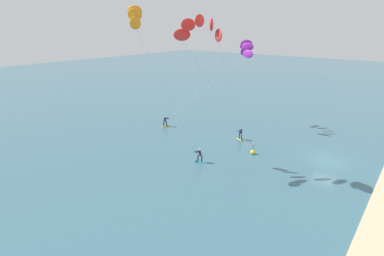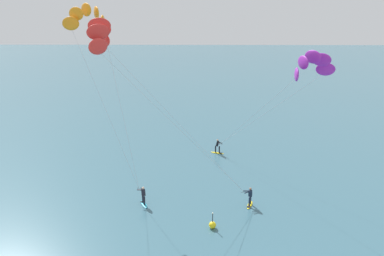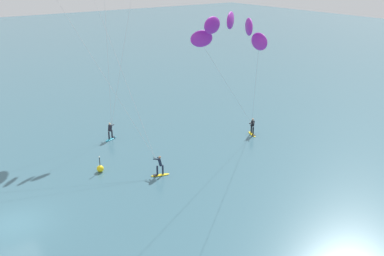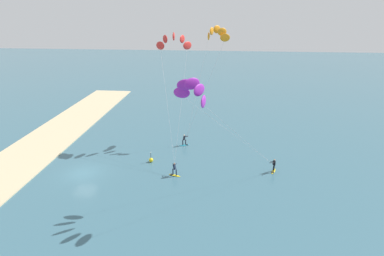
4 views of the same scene
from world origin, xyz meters
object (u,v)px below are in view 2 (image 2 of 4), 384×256
kitesurfer_mid_water (307,69)px  kitesurfer_far_out (108,43)px  kitesurfer_nearshore (90,26)px  marker_buoy (212,225)px

kitesurfer_mid_water → kitesurfer_far_out: bearing=-164.0°
kitesurfer_nearshore → marker_buoy: kitesurfer_nearshore is taller
kitesurfer_mid_water → marker_buoy: size_ratio=9.31×
kitesurfer_far_out → kitesurfer_mid_water: bearing=16.0°
kitesurfer_nearshore → kitesurfer_far_out: 6.15m
kitesurfer_mid_water → kitesurfer_far_out: 16.44m
kitesurfer_mid_water → kitesurfer_far_out: (-15.59, -4.48, 2.68)m
kitesurfer_nearshore → kitesurfer_mid_water: kitesurfer_nearshore is taller
kitesurfer_nearshore → kitesurfer_far_out: kitesurfer_nearshore is taller
kitesurfer_nearshore → kitesurfer_far_out: size_ratio=1.05×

